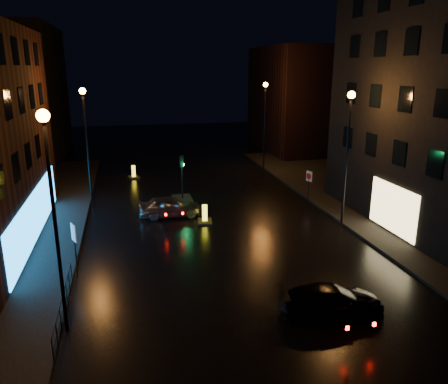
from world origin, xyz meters
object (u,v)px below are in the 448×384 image
(traffic_signal, at_px, (182,193))
(dark_sedan, at_px, (331,301))
(road_sign_left, at_px, (74,237))
(road_sign_right, at_px, (309,179))
(silver_hatchback, at_px, (170,207))
(bollard_near, at_px, (205,218))
(bollard_far, at_px, (134,175))

(traffic_signal, relative_size, dark_sedan, 0.81)
(road_sign_left, relative_size, road_sign_right, 1.11)
(silver_hatchback, relative_size, bollard_near, 2.83)
(bollard_near, xyz_separation_m, bollard_far, (-4.16, 13.09, -0.01))
(road_sign_right, bearing_deg, bollard_near, -2.88)
(traffic_signal, height_order, road_sign_left, traffic_signal)
(silver_hatchback, relative_size, bollard_far, 2.87)
(traffic_signal, distance_m, bollard_far, 8.56)
(road_sign_right, bearing_deg, road_sign_left, 7.94)
(dark_sedan, xyz_separation_m, road_sign_left, (-10.38, 6.01, 1.32))
(dark_sedan, height_order, bollard_far, dark_sedan)
(bollard_far, distance_m, road_sign_left, 19.38)
(bollard_near, xyz_separation_m, road_sign_left, (-7.38, -5.95, 1.69))
(traffic_signal, relative_size, road_sign_left, 1.33)
(bollard_near, bearing_deg, dark_sedan, -67.59)
(bollard_near, relative_size, road_sign_left, 0.56)
(traffic_signal, height_order, bollard_near, traffic_signal)
(traffic_signal, distance_m, bollard_near, 5.31)
(road_sign_left, bearing_deg, dark_sedan, -52.99)
(bollard_near, bearing_deg, road_sign_right, 26.32)
(bollard_far, xyz_separation_m, road_sign_right, (12.51, -10.37, 1.51))
(silver_hatchback, relative_size, road_sign_left, 1.59)
(bollard_far, bearing_deg, dark_sedan, -85.42)
(silver_hatchback, height_order, dark_sedan, silver_hatchback)
(bollard_far, distance_m, road_sign_right, 16.32)
(bollard_far, relative_size, road_sign_right, 0.62)
(traffic_signal, xyz_separation_m, silver_hatchback, (-1.31, -3.63, 0.20))
(silver_hatchback, bearing_deg, dark_sedan, -158.03)
(dark_sedan, bearing_deg, bollard_far, 21.94)
(dark_sedan, distance_m, road_sign_left, 12.07)
(dark_sedan, bearing_deg, bollard_near, 20.09)
(road_sign_left, height_order, road_sign_right, road_sign_left)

